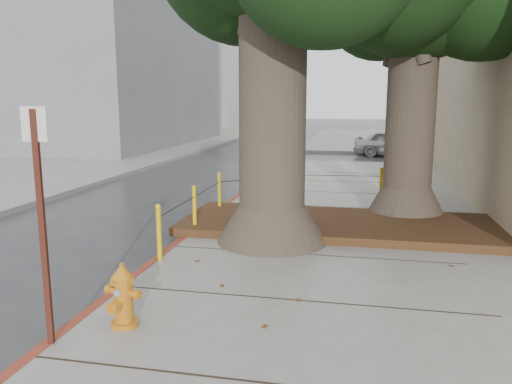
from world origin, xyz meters
TOP-DOWN VIEW (x-y plane):
  - ground at (0.00, 0.00)m, footprint 140.00×140.00m
  - sidewalk_far at (6.00, 30.00)m, footprint 16.00×20.00m
  - curb_red at (-2.00, 2.50)m, footprint 0.14×26.00m
  - planter_bed at (0.90, 3.90)m, footprint 6.40×2.60m
  - building_far_grey at (-15.00, 22.00)m, footprint 12.00×16.00m
  - building_far_white at (-17.00, 45.00)m, footprint 12.00×18.00m
  - bollard_ring at (-0.87, 4.38)m, footprint 3.79×5.39m
  - fire_hydrant at (-1.37, -1.16)m, footprint 0.41×0.38m
  - signpost at (-1.95, -1.70)m, footprint 0.25×0.08m
  - car_silver at (2.93, 19.18)m, footprint 4.01×2.00m
  - car_dark at (-12.92, 18.05)m, footprint 1.60×3.80m

SIDE VIEW (x-z plane):
  - ground at x=0.00m, z-range 0.00..0.00m
  - sidewalk_far at x=6.00m, z-range 0.00..0.15m
  - curb_red at x=-2.00m, z-range -0.01..0.15m
  - planter_bed at x=0.90m, z-range 0.15..0.31m
  - fire_hydrant at x=-1.37m, z-range 0.14..0.90m
  - car_dark at x=-12.92m, z-range 0.00..1.10m
  - car_silver at x=2.93m, z-range 0.00..1.31m
  - bollard_ring at x=-0.87m, z-range 0.19..1.14m
  - signpost at x=-1.95m, z-range 0.32..2.84m
  - building_far_grey at x=-15.00m, z-range 0.00..12.00m
  - building_far_white at x=-17.00m, z-range 0.00..15.00m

